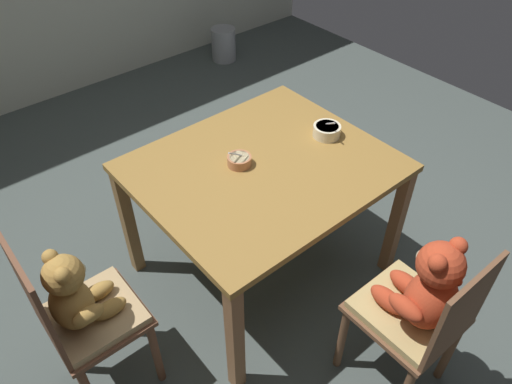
{
  "coord_description": "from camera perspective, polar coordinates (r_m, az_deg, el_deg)",
  "views": [
    {
      "loc": [
        -1.16,
        -1.33,
        2.12
      ],
      "look_at": [
        0.0,
        0.05,
        0.52
      ],
      "focal_mm": 34.16,
      "sensor_mm": 36.0,
      "label": 1
    }
  ],
  "objects": [
    {
      "name": "ground_plane",
      "position": [
        2.77,
        0.67,
        -8.93
      ],
      "size": [
        5.2,
        5.2,
        0.04
      ],
      "color": "#454E4A"
    },
    {
      "name": "dining_table",
      "position": [
        2.31,
        0.8,
        1.5
      ],
      "size": [
        1.13,
        0.97,
        0.72
      ],
      "color": "olive",
      "rests_on": "ground_plane"
    },
    {
      "name": "teddy_chair_near_left",
      "position": [
        2.03,
        -19.99,
        -12.52
      ],
      "size": [
        0.36,
        0.36,
        0.93
      ],
      "rotation": [
        0.0,
        0.0,
        -0.01
      ],
      "color": "brown",
      "rests_on": "ground_plane"
    },
    {
      "name": "teddy_chair_near_front",
      "position": [
        2.0,
        18.98,
        -11.87
      ],
      "size": [
        0.38,
        0.4,
        0.9
      ],
      "rotation": [
        0.0,
        0.0,
        1.56
      ],
      "color": "brown",
      "rests_on": "ground_plane"
    },
    {
      "name": "porridge_bowl_cream_near_right",
      "position": [
        2.45,
        8.29,
        7.14
      ],
      "size": [
        0.14,
        0.14,
        0.13
      ],
      "color": "beige",
      "rests_on": "dining_table"
    },
    {
      "name": "porridge_bowl_terracotta_center",
      "position": [
        2.24,
        -1.96,
        3.73
      ],
      "size": [
        0.12,
        0.11,
        0.1
      ],
      "color": "#B8734D",
      "rests_on": "dining_table"
    },
    {
      "name": "metal_pail",
      "position": [
        4.73,
        -3.81,
        16.87
      ],
      "size": [
        0.22,
        0.22,
        0.3
      ],
      "primitive_type": "cylinder",
      "color": "#93969B",
      "rests_on": "ground_plane"
    }
  ]
}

